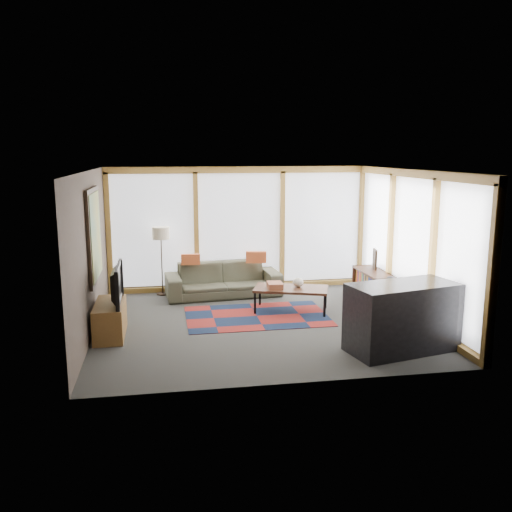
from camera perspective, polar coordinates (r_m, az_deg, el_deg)
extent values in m
plane|color=#2B2B29|center=(9.38, 0.41, -7.07)|extent=(5.50, 5.50, 0.00)
cube|color=#42362F|center=(9.01, -17.06, 0.22)|extent=(0.04, 5.00, 2.60)
cube|color=#42362F|center=(6.67, 4.20, -2.97)|extent=(5.50, 0.04, 2.60)
cube|color=silver|center=(8.93, 0.44, 9.01)|extent=(5.50, 5.00, 0.04)
cube|color=white|center=(11.48, -1.74, 2.91)|extent=(5.30, 0.02, 2.35)
cube|color=white|center=(9.91, 16.11, 1.21)|extent=(0.02, 4.80, 2.35)
cube|color=black|center=(9.26, -16.71, 2.08)|extent=(0.05, 1.35, 1.55)
cube|color=gold|center=(9.25, -16.52, 2.09)|extent=(0.02, 1.20, 1.40)
cube|color=maroon|center=(9.75, 0.09, -6.34)|extent=(2.52, 1.63, 0.01)
imported|color=#353527|center=(11.06, -3.47, -2.50)|extent=(2.37, 1.09, 0.67)
cube|color=#B44F26|center=(10.93, -6.90, -0.34)|extent=(0.39, 0.14, 0.21)
cube|color=#B44F26|center=(11.02, 0.02, -0.12)|extent=(0.43, 0.20, 0.23)
cube|color=brown|center=(9.90, 2.00, -3.11)|extent=(0.28, 0.34, 0.11)
ellipsoid|color=beige|center=(10.02, 4.45, -2.78)|extent=(0.20, 0.20, 0.17)
ellipsoid|color=black|center=(9.74, 14.79, -2.71)|extent=(0.25, 0.25, 0.11)
ellipsoid|color=black|center=(10.10, 14.00, -2.28)|extent=(0.16, 0.16, 0.07)
cube|color=black|center=(10.96, 12.40, -0.33)|extent=(0.10, 0.30, 0.40)
cube|color=brown|center=(8.99, -15.10, -6.47)|extent=(0.45, 1.08, 0.54)
imported|color=black|center=(8.84, -14.91, -2.88)|extent=(0.15, 1.06, 0.61)
cube|color=black|center=(8.28, 15.15, -6.25)|extent=(1.72, 1.08, 1.01)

